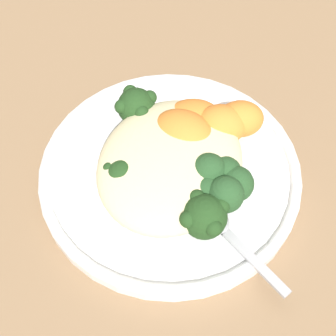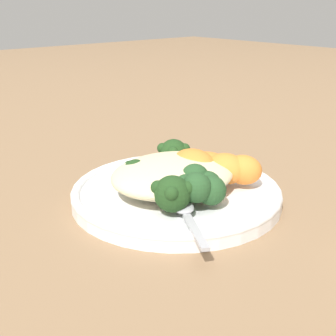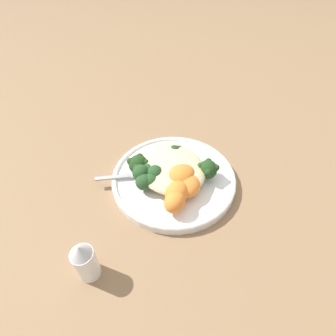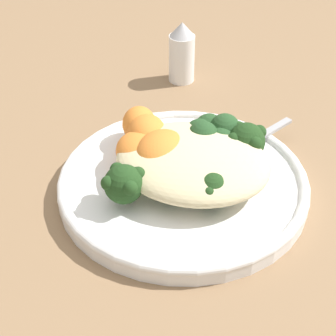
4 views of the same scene
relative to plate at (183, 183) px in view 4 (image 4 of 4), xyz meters
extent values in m
plane|color=#846647|center=(-0.01, 0.02, -0.01)|extent=(4.00, 4.00, 0.00)
cylinder|color=white|center=(0.00, 0.00, 0.00)|extent=(0.27, 0.27, 0.02)
torus|color=white|center=(0.00, 0.00, 0.00)|extent=(0.27, 0.27, 0.01)
ellipsoid|color=beige|center=(-0.01, 0.00, 0.03)|extent=(0.17, 0.14, 0.04)
ellipsoid|color=#8EB25B|center=(0.02, 0.01, 0.02)|extent=(0.06, 0.10, 0.01)
sphere|color=#1E3D19|center=(0.05, 0.06, 0.03)|extent=(0.04, 0.04, 0.04)
sphere|color=#1E3D19|center=(0.06, 0.07, 0.04)|extent=(0.02, 0.02, 0.02)
sphere|color=#1E3D19|center=(0.03, 0.07, 0.04)|extent=(0.02, 0.02, 0.02)
sphere|color=#1E3D19|center=(0.03, 0.05, 0.04)|extent=(0.02, 0.02, 0.02)
sphere|color=#1E3D19|center=(0.06, 0.05, 0.04)|extent=(0.02, 0.02, 0.02)
ellipsoid|color=#8EB25B|center=(0.01, 0.01, 0.02)|extent=(0.03, 0.06, 0.02)
sphere|color=#1E3D19|center=(0.00, 0.04, 0.03)|extent=(0.03, 0.03, 0.03)
sphere|color=#1E3D19|center=(0.01, 0.05, 0.03)|extent=(0.01, 0.01, 0.01)
sphere|color=#1E3D19|center=(-0.01, 0.04, 0.03)|extent=(0.01, 0.01, 0.01)
sphere|color=#1E3D19|center=(0.01, 0.03, 0.03)|extent=(0.01, 0.01, 0.01)
ellipsoid|color=#8EB25B|center=(0.00, 0.01, 0.02)|extent=(0.05, 0.06, 0.02)
sphere|color=#1E3D19|center=(-0.01, 0.03, 0.02)|extent=(0.03, 0.03, 0.03)
sphere|color=#1E3D19|center=(-0.01, 0.04, 0.03)|extent=(0.01, 0.01, 0.01)
sphere|color=#1E3D19|center=(-0.02, 0.04, 0.03)|extent=(0.01, 0.01, 0.01)
sphere|color=#1E3D19|center=(-0.02, 0.03, 0.03)|extent=(0.01, 0.01, 0.01)
sphere|color=#1E3D19|center=(-0.01, 0.03, 0.03)|extent=(0.01, 0.01, 0.01)
ellipsoid|color=#8EB25B|center=(0.00, 0.01, 0.02)|extent=(0.08, 0.07, 0.01)
sphere|color=#1E3D19|center=(-0.04, 0.03, 0.03)|extent=(0.04, 0.04, 0.04)
sphere|color=#1E3D19|center=(-0.04, 0.05, 0.03)|extent=(0.01, 0.01, 0.01)
sphere|color=#1E3D19|center=(-0.04, 0.02, 0.03)|extent=(0.01, 0.01, 0.01)
ellipsoid|color=#8EB25B|center=(-0.01, 0.00, 0.02)|extent=(0.08, 0.03, 0.02)
sphere|color=#1E3D19|center=(-0.05, 0.00, 0.03)|extent=(0.04, 0.04, 0.04)
sphere|color=#1E3D19|center=(-0.04, 0.01, 0.03)|extent=(0.01, 0.01, 0.01)
sphere|color=#1E3D19|center=(-0.06, 0.01, 0.03)|extent=(0.01, 0.01, 0.01)
sphere|color=#1E3D19|center=(-0.06, -0.01, 0.03)|extent=(0.01, 0.01, 0.01)
sphere|color=#1E3D19|center=(-0.04, -0.01, 0.03)|extent=(0.01, 0.01, 0.01)
ellipsoid|color=#8EB25B|center=(0.00, -0.01, 0.02)|extent=(0.10, 0.05, 0.02)
sphere|color=#1E3D19|center=(-0.05, -0.03, 0.02)|extent=(0.03, 0.03, 0.03)
sphere|color=#1E3D19|center=(-0.04, -0.02, 0.03)|extent=(0.01, 0.01, 0.01)
sphere|color=#1E3D19|center=(-0.05, -0.02, 0.03)|extent=(0.01, 0.01, 0.01)
sphere|color=#1E3D19|center=(-0.05, -0.04, 0.03)|extent=(0.01, 0.01, 0.01)
sphere|color=#1E3D19|center=(-0.04, -0.04, 0.03)|extent=(0.01, 0.01, 0.01)
ellipsoid|color=#8EB25B|center=(-0.02, -0.03, 0.02)|extent=(0.09, 0.07, 0.02)
sphere|color=#1E3D19|center=(-0.06, -0.05, 0.03)|extent=(0.04, 0.04, 0.04)
sphere|color=#1E3D19|center=(-0.04, -0.04, 0.04)|extent=(0.02, 0.02, 0.02)
sphere|color=#1E3D19|center=(-0.07, -0.04, 0.04)|extent=(0.02, 0.02, 0.02)
sphere|color=#1E3D19|center=(-0.07, -0.07, 0.04)|extent=(0.02, 0.02, 0.02)
sphere|color=#1E3D19|center=(-0.04, -0.07, 0.04)|extent=(0.02, 0.02, 0.02)
ellipsoid|color=orange|center=(0.05, 0.00, 0.03)|extent=(0.08, 0.08, 0.04)
ellipsoid|color=orange|center=(0.07, -0.05, 0.03)|extent=(0.06, 0.06, 0.04)
ellipsoid|color=orange|center=(0.03, 0.00, 0.03)|extent=(0.06, 0.08, 0.04)
ellipsoid|color=orange|center=(0.05, -0.04, 0.03)|extent=(0.06, 0.07, 0.04)
sphere|color=#234723|center=(0.00, -0.06, 0.03)|extent=(0.04, 0.04, 0.04)
sphere|color=#234723|center=(-0.01, -0.04, 0.04)|extent=(0.04, 0.04, 0.04)
sphere|color=#234723|center=(-0.03, -0.05, 0.03)|extent=(0.04, 0.04, 0.04)
sphere|color=#234723|center=(-0.03, -0.07, 0.04)|extent=(0.04, 0.04, 0.04)
sphere|color=#234723|center=(-0.01, -0.07, 0.03)|extent=(0.04, 0.04, 0.04)
cube|color=#A3A3A8|center=(-0.07, -0.11, 0.01)|extent=(0.05, 0.07, 0.00)
ellipsoid|color=#A3A3A8|center=(-0.05, -0.06, 0.02)|extent=(0.04, 0.04, 0.01)
cylinder|color=white|center=(0.08, -0.24, 0.02)|extent=(0.04, 0.04, 0.07)
cone|color=#B2B2B7|center=(0.08, -0.24, 0.07)|extent=(0.03, 0.03, 0.02)
camera|label=1|loc=(-0.26, -0.10, 0.41)|focal=50.00mm
camera|label=2|loc=(-0.38, -0.42, 0.24)|focal=50.00mm
camera|label=3|loc=(0.30, -0.25, 0.43)|focal=28.00mm
camera|label=4|loc=(-0.13, 0.46, 0.39)|focal=60.00mm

